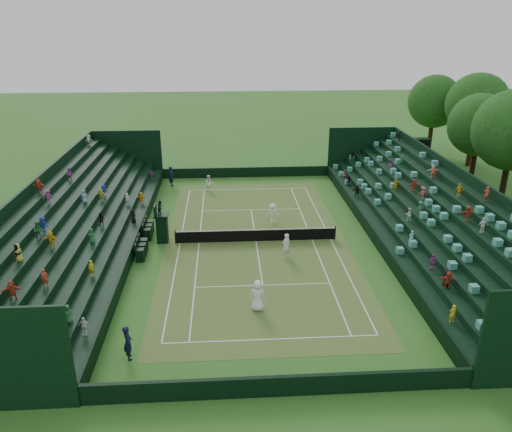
# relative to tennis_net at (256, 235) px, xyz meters

# --- Properties ---
(ground) EXTENTS (160.00, 160.00, 0.00)m
(ground) POSITION_rel_tennis_net_xyz_m (0.00, 0.00, -0.53)
(ground) COLOR #32621E
(ground) RESTS_ON ground
(court_surface) EXTENTS (12.97, 26.77, 0.01)m
(court_surface) POSITION_rel_tennis_net_xyz_m (0.00, 0.00, -0.52)
(court_surface) COLOR #347527
(court_surface) RESTS_ON ground
(perimeter_wall_north) EXTENTS (17.17, 0.20, 1.00)m
(perimeter_wall_north) POSITION_rel_tennis_net_xyz_m (0.00, 15.88, -0.03)
(perimeter_wall_north) COLOR black
(perimeter_wall_north) RESTS_ON ground
(perimeter_wall_south) EXTENTS (17.17, 0.20, 1.00)m
(perimeter_wall_south) POSITION_rel_tennis_net_xyz_m (0.00, -15.88, -0.03)
(perimeter_wall_south) COLOR black
(perimeter_wall_south) RESTS_ON ground
(perimeter_wall_east) EXTENTS (0.20, 31.77, 1.00)m
(perimeter_wall_east) POSITION_rel_tennis_net_xyz_m (8.48, 0.00, -0.03)
(perimeter_wall_east) COLOR black
(perimeter_wall_east) RESTS_ON ground
(perimeter_wall_west) EXTENTS (0.20, 31.77, 1.00)m
(perimeter_wall_west) POSITION_rel_tennis_net_xyz_m (-8.48, 0.00, -0.03)
(perimeter_wall_west) COLOR black
(perimeter_wall_west) RESTS_ON ground
(north_grandstand) EXTENTS (6.60, 32.00, 4.90)m
(north_grandstand) POSITION_rel_tennis_net_xyz_m (12.66, 0.00, 1.02)
(north_grandstand) COLOR black
(north_grandstand) RESTS_ON ground
(south_grandstand) EXTENTS (6.60, 32.00, 4.90)m
(south_grandstand) POSITION_rel_tennis_net_xyz_m (-12.66, 0.00, 1.02)
(south_grandstand) COLOR black
(south_grandstand) RESTS_ON ground
(tennis_net) EXTENTS (11.67, 0.10, 1.06)m
(tennis_net) POSITION_rel_tennis_net_xyz_m (0.00, 0.00, 0.00)
(tennis_net) COLOR black
(tennis_net) RESTS_ON ground
(scoreboard_tower) EXTENTS (2.00, 1.00, 3.70)m
(scoreboard_tower) POSITION_rel_tennis_net_xyz_m (17.75, 16.00, 2.62)
(scoreboard_tower) COLOR black
(scoreboard_tower) RESTS_ON ground
(umpire_chair) EXTENTS (1.01, 1.01, 3.17)m
(umpire_chair) POSITION_rel_tennis_net_xyz_m (-6.75, 0.43, 0.83)
(umpire_chair) COLOR black
(umpire_chair) RESTS_ON ground
(courtside_chairs) EXTENTS (0.57, 5.54, 1.24)m
(courtside_chairs) POSITION_rel_tennis_net_xyz_m (-7.91, -0.08, -0.06)
(courtside_chairs) COLOR black
(courtside_chairs) RESTS_ON ground
(player_near_west) EXTENTS (0.98, 0.74, 1.82)m
(player_near_west) POSITION_rel_tennis_net_xyz_m (-0.49, -9.08, 0.38)
(player_near_west) COLOR white
(player_near_west) RESTS_ON ground
(player_near_east) EXTENTS (0.77, 0.69, 1.77)m
(player_near_east) POSITION_rel_tennis_net_xyz_m (1.85, -2.73, 0.36)
(player_near_east) COLOR white
(player_near_east) RESTS_ON ground
(player_far_west) EXTENTS (0.87, 0.74, 1.59)m
(player_far_west) POSITION_rel_tennis_net_xyz_m (-3.62, 11.46, 0.27)
(player_far_west) COLOR white
(player_far_west) RESTS_ON ground
(player_far_east) EXTENTS (1.06, 0.63, 1.62)m
(player_far_east) POSITION_rel_tennis_net_xyz_m (1.54, 3.49, 0.29)
(player_far_east) COLOR white
(player_far_east) RESTS_ON ground
(line_judge_north) EXTENTS (0.57, 0.77, 1.93)m
(line_judge_north) POSITION_rel_tennis_net_xyz_m (-7.26, 13.39, 0.44)
(line_judge_north) COLOR black
(line_judge_north) RESTS_ON ground
(line_judge_south) EXTENTS (0.62, 0.75, 1.78)m
(line_judge_south) POSITION_rel_tennis_net_xyz_m (-6.88, -12.91, 0.36)
(line_judge_south) COLOR black
(line_judge_south) RESTS_ON ground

